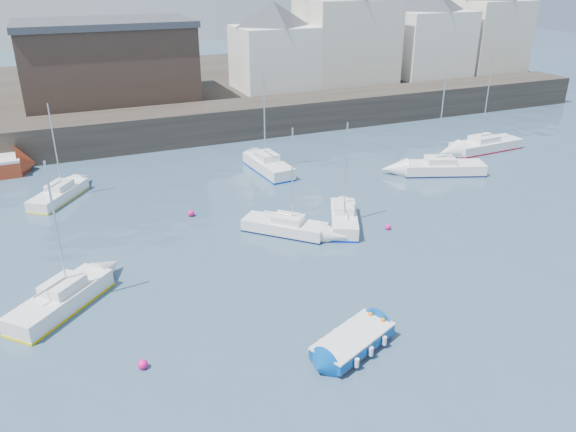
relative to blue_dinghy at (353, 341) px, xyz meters
name	(u,v)px	position (x,y,z in m)	size (l,w,h in m)	color
water	(399,354)	(1.68, -1.05, -0.42)	(220.00, 220.00, 0.00)	#2D4760
quay_wall	(191,124)	(1.68, 33.95, 1.08)	(90.00, 5.00, 3.00)	#28231E
land_strip	(154,90)	(1.68, 51.95, 0.98)	(90.00, 32.00, 2.80)	#28231E
bldg_east_a	(346,27)	(21.68, 40.95, 8.39)	(13.36, 13.36, 11.80)	beige
bldg_east_b	(430,32)	(32.68, 40.45, 7.45)	(11.88, 11.88, 9.95)	white
bldg_east_c	(490,25)	(41.68, 40.45, 7.95)	(11.14, 11.14, 10.95)	beige
bldg_east_d	(274,45)	(12.68, 40.45, 6.95)	(11.14, 11.14, 8.95)	white
warehouse	(107,60)	(-4.32, 41.95, 6.20)	(16.40, 10.40, 7.60)	#3D2D26
blue_dinghy	(353,341)	(0.00, 0.00, 0.00)	(4.29, 3.15, 0.75)	#983118
sailboat_a	(61,299)	(-11.28, 8.27, 0.10)	(5.27, 5.20, 7.30)	white
sailboat_b	(285,226)	(1.82, 11.79, 0.02)	(4.87, 4.84, 6.69)	white
sailboat_c	(344,218)	(5.69, 11.33, 0.08)	(3.61, 5.17, 6.55)	white
sailboat_d	(443,168)	(17.53, 16.81, 0.08)	(6.71, 4.18, 8.16)	white
sailboat_f	(268,165)	(5.00, 22.72, 0.12)	(2.34, 6.05, 7.70)	white
sailboat_g	(486,145)	(24.89, 20.36, 0.07)	(6.96, 2.60, 8.65)	white
sailboat_h	(59,194)	(-10.68, 22.97, 0.02)	(4.40, 5.24, 6.74)	white
buoy_near	(143,368)	(-8.50, 2.32, -0.42)	(0.42, 0.42, 0.42)	#F90F7E
buoy_mid	(388,229)	(7.93, 9.68, -0.42)	(0.36, 0.36, 0.36)	#F90F7E
buoy_far	(191,216)	(-2.88, 16.54, -0.42)	(0.44, 0.44, 0.44)	#F90F7E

